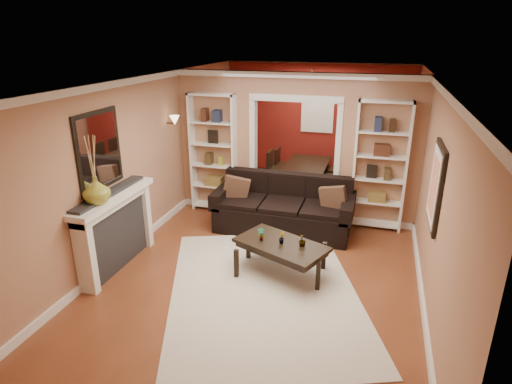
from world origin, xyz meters
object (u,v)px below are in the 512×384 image
(coffee_table, at_px, (281,258))
(bookshelf_right, at_px, (380,167))
(dining_table, at_px, (307,176))
(sofa, at_px, (283,205))
(fireplace, at_px, (118,231))
(bookshelf_left, at_px, (214,154))

(coffee_table, relative_size, bookshelf_right, 0.56)
(dining_table, bearing_deg, sofa, 179.00)
(fireplace, bearing_deg, coffee_table, 11.54)
(sofa, xyz_separation_m, bookshelf_left, (-1.52, 0.58, 0.67))
(sofa, distance_m, dining_table, 2.31)
(bookshelf_left, bearing_deg, sofa, -20.84)
(dining_table, bearing_deg, fireplace, 153.67)
(sofa, distance_m, bookshelf_right, 1.81)
(bookshelf_left, bearing_deg, dining_table, 47.76)
(sofa, distance_m, coffee_table, 1.52)
(sofa, relative_size, bookshelf_left, 1.07)
(coffee_table, xyz_separation_m, dining_table, (-0.27, 3.77, 0.04))
(coffee_table, bearing_deg, sofa, 125.46)
(coffee_table, xyz_separation_m, fireplace, (-2.37, -0.48, 0.33))
(bookshelf_right, height_order, fireplace, bookshelf_right)
(sofa, xyz_separation_m, dining_table, (0.04, 2.30, -0.19))
(coffee_table, height_order, bookshelf_left, bookshelf_left)
(fireplace, bearing_deg, bookshelf_right, 34.80)
(bookshelf_right, bearing_deg, coffee_table, -121.82)
(bookshelf_right, relative_size, dining_table, 1.40)
(sofa, height_order, bookshelf_right, bookshelf_right)
(sofa, xyz_separation_m, bookshelf_right, (1.58, 0.58, 0.67))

